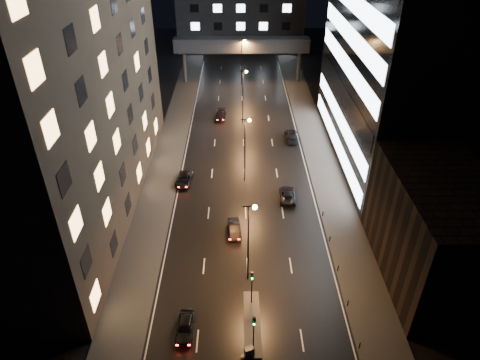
{
  "coord_description": "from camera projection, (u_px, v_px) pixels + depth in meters",
  "views": [
    {
      "loc": [
        -1.14,
        -25.75,
        35.15
      ],
      "look_at": [
        -0.75,
        21.96,
        4.0
      ],
      "focal_mm": 32.0,
      "sensor_mm": 36.0,
      "label": 1
    }
  ],
  "objects": [
    {
      "name": "traffic_signal_near",
      "position": [
        252.0,
        283.0,
        42.85
      ],
      "size": [
        0.28,
        0.34,
        4.4
      ],
      "color": "black",
      "rests_on": "median_island"
    },
    {
      "name": "streetlight_mid_b",
      "position": [
        244.0,
        90.0,
        77.42
      ],
      "size": [
        1.45,
        0.5,
        10.15
      ],
      "color": "black",
      "rests_on": "ground"
    },
    {
      "name": "streetlight_far",
      "position": [
        242.0,
        56.0,
        94.17
      ],
      "size": [
        1.45,
        0.5,
        10.15
      ],
      "color": "black",
      "rests_on": "ground"
    },
    {
      "name": "streetlight_mid_a",
      "position": [
        246.0,
        142.0,
        60.68
      ],
      "size": [
        1.45,
        0.5,
        10.15
      ],
      "color": "black",
      "rests_on": "ground"
    },
    {
      "name": "streetlight_near",
      "position": [
        250.0,
        234.0,
        43.93
      ],
      "size": [
        1.45,
        0.5,
        10.15
      ],
      "color": "black",
      "rests_on": "ground"
    },
    {
      "name": "car_away_b",
      "position": [
        234.0,
        229.0,
        53.7
      ],
      "size": [
        1.81,
        4.14,
        1.32
      ],
      "primitive_type": "imported",
      "rotation": [
        0.0,
        0.0,
        0.11
      ],
      "color": "black",
      "rests_on": "ground"
    },
    {
      "name": "car_away_c",
      "position": [
        184.0,
        180.0,
        63.21
      ],
      "size": [
        2.61,
        4.84,
        1.29
      ],
      "primitive_type": "imported",
      "rotation": [
        0.0,
        0.0,
        -0.1
      ],
      "color": "black",
      "rests_on": "ground"
    },
    {
      "name": "car_away_a",
      "position": [
        185.0,
        326.0,
        41.31
      ],
      "size": [
        1.73,
        4.08,
        1.38
      ],
      "primitive_type": "imported",
      "rotation": [
        0.0,
        0.0,
        -0.03
      ],
      "color": "black",
      "rests_on": "ground"
    },
    {
      "name": "utility_cabinet",
      "position": [
        249.0,
        352.0,
        38.98
      ],
      "size": [
        0.98,
        0.77,
        1.08
      ],
      "primitive_type": "cube",
      "rotation": [
        0.0,
        0.0,
        0.32
      ],
      "color": "#525255",
      "rests_on": "median_island"
    },
    {
      "name": "median_island",
      "position": [
        252.0,
        323.0,
        42.42
      ],
      "size": [
        1.6,
        8.0,
        0.15
      ],
      "primitive_type": "cube",
      "color": "#383533",
      "rests_on": "ground"
    },
    {
      "name": "traffic_signal_far",
      "position": [
        254.0,
        328.0,
        38.25
      ],
      "size": [
        0.28,
        0.34,
        4.4
      ],
      "color": "black",
      "rests_on": "median_island"
    },
    {
      "name": "cone_a",
      "position": [
        243.0,
        357.0,
        39.08
      ],
      "size": [
        0.41,
        0.41,
        0.44
      ],
      "primitive_type": "cone",
      "rotation": [
        0.0,
        0.0,
        -0.02
      ],
      "color": "orange",
      "rests_on": "ground"
    },
    {
      "name": "building_left",
      "position": [
        53.0,
        56.0,
        49.79
      ],
      "size": [
        15.0,
        48.0,
        40.0
      ],
      "primitive_type": "cube",
      "color": "#2D2319",
      "rests_on": "ground"
    },
    {
      "name": "car_away_d",
      "position": [
        221.0,
        115.0,
        82.1
      ],
      "size": [
        2.19,
        4.69,
        1.33
      ],
      "primitive_type": "imported",
      "rotation": [
        0.0,
        0.0,
        -0.07
      ],
      "color": "black",
      "rests_on": "ground"
    },
    {
      "name": "car_toward_b",
      "position": [
        291.0,
        136.0,
        74.82
      ],
      "size": [
        2.21,
        5.27,
        1.52
      ],
      "primitive_type": "imported",
      "rotation": [
        0.0,
        0.0,
        3.13
      ],
      "color": "black",
      "rests_on": "ground"
    },
    {
      "name": "sidewalk_left",
      "position": [
        168.0,
        157.0,
        69.96
      ],
      "size": [
        5.0,
        110.0,
        0.15
      ],
      "primitive_type": "cube",
      "color": "#383533",
      "rests_on": "ground"
    },
    {
      "name": "car_toward_a",
      "position": [
        288.0,
        195.0,
        59.89
      ],
      "size": [
        2.45,
        4.87,
        1.32
      ],
      "primitive_type": "imported",
      "rotation": [
        0.0,
        0.0,
        3.09
      ],
      "color": "black",
      "rests_on": "ground"
    },
    {
      "name": "ground",
      "position": [
        243.0,
        143.0,
        74.27
      ],
      "size": [
        160.0,
        160.0,
        0.0
      ],
      "primitive_type": "plane",
      "color": "black",
      "rests_on": "ground"
    },
    {
      "name": "building_right_low",
      "position": [
        437.0,
        230.0,
        45.18
      ],
      "size": [
        10.0,
        18.0,
        12.0
      ],
      "primitive_type": "cube",
      "color": "black",
      "rests_on": "ground"
    },
    {
      "name": "building_far",
      "position": [
        240.0,
        1.0,
        116.01
      ],
      "size": [
        34.0,
        14.0,
        25.0
      ],
      "primitive_type": "cube",
      "color": "#333335",
      "rests_on": "ground"
    },
    {
      "name": "building_right_glass",
      "position": [
        426.0,
        11.0,
        58.8
      ],
      "size": [
        20.0,
        36.0,
        45.0
      ],
      "primitive_type": "cube",
      "color": "black",
      "rests_on": "ground"
    },
    {
      "name": "bollard_row",
      "position": [
        343.0,
        285.0,
        46.05
      ],
      "size": [
        0.12,
        25.12,
        0.9
      ],
      "color": "black",
      "rests_on": "ground"
    },
    {
      "name": "sidewalk_right",
      "position": [
        320.0,
        156.0,
        70.13
      ],
      "size": [
        5.0,
        110.0,
        0.15
      ],
      "primitive_type": "cube",
      "color": "#383533",
      "rests_on": "ground"
    },
    {
      "name": "skybridge",
      "position": [
        242.0,
        45.0,
        94.84
      ],
      "size": [
        30.0,
        3.0,
        10.0
      ],
      "color": "#333335",
      "rests_on": "ground"
    }
  ]
}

